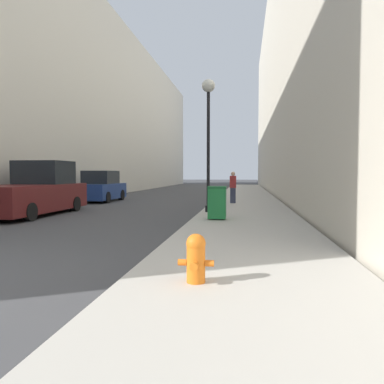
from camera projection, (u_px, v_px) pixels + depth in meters
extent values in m
cube|color=#B7B2A8|center=(246.00, 200.00, 22.33)|extent=(3.69, 60.00, 0.13)
cube|color=beige|center=(57.00, 110.00, 32.16)|extent=(12.00, 60.00, 14.26)
cube|color=beige|center=(351.00, 74.00, 28.67)|extent=(12.00, 60.00, 18.63)
cylinder|color=orange|center=(196.00, 265.00, 5.16)|extent=(0.26, 0.26, 0.49)
sphere|color=orange|center=(196.00, 243.00, 5.15)|extent=(0.27, 0.27, 0.27)
cylinder|color=orange|center=(196.00, 238.00, 5.14)|extent=(0.07, 0.07, 0.06)
cylinder|color=orange|center=(194.00, 266.00, 4.97)|extent=(0.11, 0.12, 0.11)
cylinder|color=orange|center=(182.00, 262.00, 5.19)|extent=(0.12, 0.09, 0.09)
cylinder|color=orange|center=(210.00, 263.00, 5.13)|extent=(0.12, 0.09, 0.09)
cube|color=#1E7538|center=(217.00, 203.00, 12.34)|extent=(0.58, 0.57, 0.98)
cube|color=#16572A|center=(217.00, 187.00, 12.31)|extent=(0.60, 0.58, 0.08)
cylinder|color=black|center=(210.00, 216.00, 12.63)|extent=(0.05, 0.16, 0.16)
cylinder|color=black|center=(225.00, 216.00, 12.56)|extent=(0.05, 0.16, 0.16)
cylinder|color=black|center=(208.00, 209.00, 14.71)|extent=(0.23, 0.23, 0.25)
cylinder|color=black|center=(208.00, 152.00, 14.60)|extent=(0.12, 0.12, 4.71)
sphere|color=silver|center=(208.00, 86.00, 14.48)|extent=(0.51, 0.51, 0.51)
cube|color=#561919|center=(31.00, 198.00, 14.65)|extent=(2.10, 5.58, 1.03)
cube|color=black|center=(44.00, 172.00, 15.57)|extent=(1.93, 1.79, 0.95)
cylinder|color=black|center=(33.00, 203.00, 16.52)|extent=(0.24, 0.64, 0.64)
cylinder|color=black|center=(75.00, 204.00, 16.24)|extent=(0.24, 0.64, 0.64)
cylinder|color=black|center=(30.00, 212.00, 12.82)|extent=(0.24, 0.64, 0.64)
cube|color=navy|center=(101.00, 191.00, 22.00)|extent=(1.78, 4.06, 0.89)
cube|color=#1E2328|center=(101.00, 177.00, 21.96)|extent=(1.57, 2.11, 0.76)
cylinder|color=black|center=(96.00, 195.00, 23.34)|extent=(0.24, 0.64, 0.64)
cylinder|color=black|center=(121.00, 195.00, 23.11)|extent=(0.24, 0.64, 0.64)
cylinder|color=black|center=(79.00, 197.00, 20.93)|extent=(0.24, 0.64, 0.64)
cylinder|color=black|center=(107.00, 197.00, 20.70)|extent=(0.24, 0.64, 0.64)
cube|color=#2D3347|center=(233.00, 195.00, 19.19)|extent=(0.28, 0.20, 0.78)
cube|color=maroon|center=(233.00, 182.00, 19.15)|extent=(0.33, 0.20, 0.62)
sphere|color=tan|center=(233.00, 174.00, 19.13)|extent=(0.21, 0.21, 0.21)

